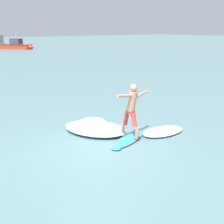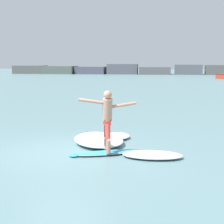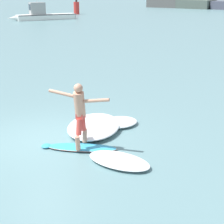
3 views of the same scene
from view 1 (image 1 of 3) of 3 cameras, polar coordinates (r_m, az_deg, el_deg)
ground_plane at (r=9.61m, az=-2.69°, el=-6.80°), size 200.00×200.00×0.00m
surfboard at (r=10.33m, az=3.16°, el=-4.90°), size 2.08×1.39×0.23m
surfer at (r=10.01m, az=3.58°, el=1.04°), size 1.61×0.77×1.80m
small_boat_offshore at (r=54.32m, az=-17.51°, el=11.50°), size 5.57×6.66×2.59m
wave_foam_at_tail at (r=11.06m, az=9.30°, el=-3.49°), size 1.72×0.93×0.17m
wave_foam_at_nose at (r=11.06m, az=-3.12°, el=-3.00°), size 2.38×2.78×0.28m
wave_foam_beside at (r=11.94m, az=-3.60°, el=-1.84°), size 1.48×1.57×0.18m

